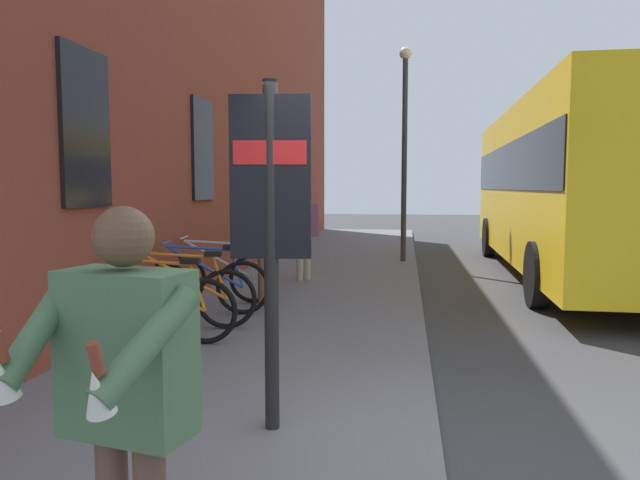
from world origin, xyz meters
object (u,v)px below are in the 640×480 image
at_px(transit_info_sign, 271,200).
at_px(city_bus, 571,181).
at_px(street_lamp, 405,134).
at_px(bicycle_mid_rack, 183,297).
at_px(pedestrian_by_facade, 304,226).
at_px(bicycle_by_door, 204,285).
at_px(pedestrian_crossing_street, 268,232).
at_px(bicycle_nearest_sign, 218,276).
at_px(bicycle_beside_lamp, 158,307).
at_px(tourist_with_hotdogs, 124,381).

height_order(transit_info_sign, city_bus, city_bus).
relative_size(transit_info_sign, street_lamp, 0.50).
xyz_separation_m(bicycle_mid_rack, pedestrian_by_facade, (3.91, -0.78, 0.59)).
height_order(bicycle_by_door, pedestrian_crossing_street, pedestrian_crossing_street).
height_order(bicycle_mid_rack, pedestrian_crossing_street, pedestrian_crossing_street).
distance_m(bicycle_by_door, pedestrian_by_facade, 3.24).
height_order(bicycle_nearest_sign, street_lamp, street_lamp).
xyz_separation_m(bicycle_nearest_sign, pedestrian_crossing_street, (-0.07, -0.76, 0.66)).
distance_m(bicycle_mid_rack, bicycle_by_door, 0.82).
bearing_deg(transit_info_sign, street_lamp, -5.11).
bearing_deg(pedestrian_crossing_street, pedestrian_by_facade, -2.46).
height_order(transit_info_sign, street_lamp, street_lamp).
distance_m(pedestrian_crossing_street, street_lamp, 6.02).
bearing_deg(bicycle_beside_lamp, pedestrian_by_facade, -10.17).
height_order(transit_info_sign, pedestrian_crossing_street, transit_info_sign).
height_order(bicycle_beside_lamp, pedestrian_crossing_street, pedestrian_crossing_street).
height_order(bicycle_mid_rack, bicycle_nearest_sign, same).
bearing_deg(bicycle_by_door, street_lamp, -22.80).
bearing_deg(pedestrian_crossing_street, bicycle_mid_rack, 156.23).
distance_m(city_bus, tourist_with_hotdogs, 11.39).
bearing_deg(street_lamp, transit_info_sign, 174.89).
xyz_separation_m(bicycle_beside_lamp, bicycle_mid_rack, (0.63, -0.03, 0.00)).
bearing_deg(bicycle_beside_lamp, pedestrian_crossing_street, -18.18).
bearing_deg(pedestrian_crossing_street, bicycle_nearest_sign, 85.01).
distance_m(bicycle_beside_lamp, bicycle_nearest_sign, 2.24).
xyz_separation_m(city_bus, pedestrian_by_facade, (-1.94, 5.08, -0.82)).
xyz_separation_m(bicycle_mid_rack, bicycle_nearest_sign, (1.61, 0.08, 0.00)).
relative_size(bicycle_by_door, pedestrian_by_facade, 1.09).
distance_m(bicycle_beside_lamp, transit_info_sign, 2.95).
xyz_separation_m(bicycle_beside_lamp, transit_info_sign, (-2.06, -1.73, 1.21)).
relative_size(bicycle_nearest_sign, city_bus, 0.17).
height_order(bicycle_by_door, tourist_with_hotdogs, tourist_with_hotdogs).
bearing_deg(transit_info_sign, bicycle_mid_rack, 32.23).
distance_m(bicycle_nearest_sign, street_lamp, 6.47).
bearing_deg(bicycle_by_door, tourist_with_hotdogs, -163.41).
xyz_separation_m(bicycle_mid_rack, transit_info_sign, (-2.69, -1.69, 1.21)).
bearing_deg(city_bus, bicycle_mid_rack, 134.94).
relative_size(bicycle_nearest_sign, transit_info_sign, 0.73).
height_order(bicycle_beside_lamp, tourist_with_hotdogs, tourist_with_hotdogs).
xyz_separation_m(bicycle_mid_rack, tourist_with_hotdogs, (-4.70, -1.62, 0.61)).
bearing_deg(pedestrian_crossing_street, bicycle_beside_lamp, 161.82).
height_order(bicycle_beside_lamp, pedestrian_by_facade, pedestrian_by_facade).
bearing_deg(bicycle_by_door, bicycle_nearest_sign, 4.25).
bearing_deg(city_bus, bicycle_by_door, 130.49).
height_order(bicycle_nearest_sign, pedestrian_by_facade, pedestrian_by_facade).
relative_size(transit_info_sign, pedestrian_crossing_street, 1.40).
bearing_deg(transit_info_sign, bicycle_by_door, 26.12).
bearing_deg(city_bus, pedestrian_crossing_street, 129.73).
height_order(bicycle_mid_rack, bicycle_by_door, same).
height_order(bicycle_nearest_sign, transit_info_sign, transit_info_sign).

